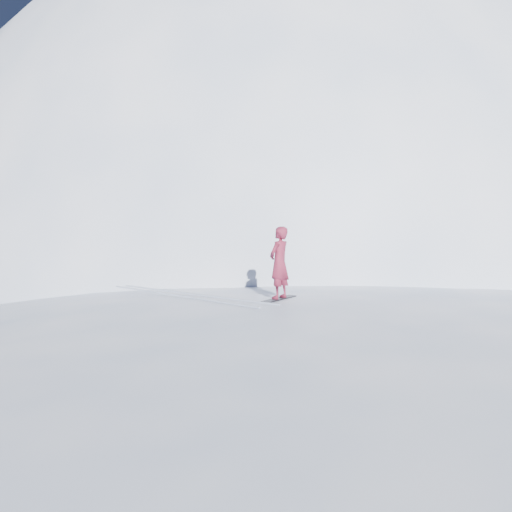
{
  "coord_description": "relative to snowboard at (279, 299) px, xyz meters",
  "views": [
    {
      "loc": [
        -7.75,
        -5.78,
        4.33
      ],
      "look_at": [
        0.17,
        4.29,
        3.5
      ],
      "focal_mm": 32.0,
      "sensor_mm": 36.0,
      "label": 1
    }
  ],
  "objects": [
    {
      "name": "snowboarder",
      "position": [
        0.0,
        0.0,
        0.97
      ],
      "size": [
        0.8,
        0.63,
        1.91
      ],
      "primitive_type": "imported",
      "rotation": [
        0.0,
        0.0,
        3.42
      ],
      "color": "maroon",
      "rests_on": "snowboard"
    },
    {
      "name": "near_ridge",
      "position": [
        0.83,
        -0.29,
        -2.41
      ],
      "size": [
        36.0,
        28.0,
        4.8
      ],
      "primitive_type": "ellipsoid",
      "color": "white",
      "rests_on": "ground"
    },
    {
      "name": "peak_shoulder",
      "position": [
        9.83,
        16.71,
        -2.41
      ],
      "size": [
        28.0,
        24.0,
        18.0
      ],
      "primitive_type": "ellipsoid",
      "color": "white",
      "rests_on": "ground"
    },
    {
      "name": "wind_bumps",
      "position": [
        -0.73,
        -1.17,
        -2.41
      ],
      "size": [
        16.0,
        14.4,
        1.0
      ],
      "color": "white",
      "rests_on": "ground"
    },
    {
      "name": "ground",
      "position": [
        -0.17,
        -3.29,
        -2.41
      ],
      "size": [
        400.0,
        400.0,
        0.0
      ],
      "primitive_type": "plane",
      "color": "white",
      "rests_on": "ground"
    },
    {
      "name": "summit_peak",
      "position": [
        21.83,
        22.71,
        -2.41
      ],
      "size": [
        60.0,
        56.0,
        56.0
      ],
      "primitive_type": "ellipsoid",
      "color": "white",
      "rests_on": "ground"
    },
    {
      "name": "snowboard",
      "position": [
        0.0,
        0.0,
        0.0
      ],
      "size": [
        1.38,
        0.63,
        0.02
      ],
      "primitive_type": "cube",
      "rotation": [
        0.0,
        0.0,
        0.28
      ],
      "color": "black",
      "rests_on": "near_ridge"
    },
    {
      "name": "board_tracks",
      "position": [
        -1.61,
        2.22,
        0.01
      ],
      "size": [
        1.91,
        5.89,
        0.04
      ],
      "color": "silver",
      "rests_on": "ground"
    }
  ]
}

